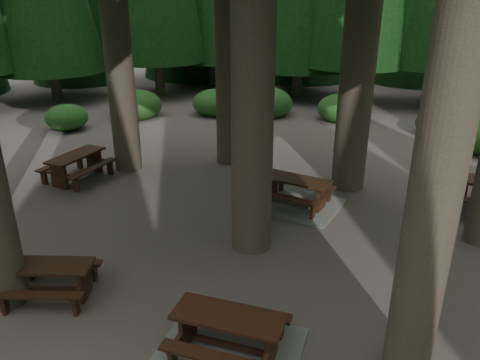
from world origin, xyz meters
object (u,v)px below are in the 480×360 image
(picnic_table_b, at_px, (77,163))
(picnic_table_c, at_px, (296,196))
(picnic_table_e, at_px, (50,275))
(picnic_table_a, at_px, (229,341))

(picnic_table_b, height_order, picnic_table_c, picnic_table_b)
(picnic_table_b, bearing_deg, picnic_table_c, -80.75)
(picnic_table_c, relative_size, picnic_table_e, 1.36)
(picnic_table_c, xyz_separation_m, picnic_table_e, (-3.37, -5.17, 0.20))
(picnic_table_b, xyz_separation_m, picnic_table_e, (3.02, -4.88, -0.07))
(picnic_table_a, xyz_separation_m, picnic_table_c, (-0.15, 5.52, 0.00))
(picnic_table_a, bearing_deg, picnic_table_c, 91.66)
(picnic_table_a, height_order, picnic_table_b, picnic_table_b)
(picnic_table_a, bearing_deg, picnic_table_b, 141.44)
(picnic_table_b, relative_size, picnic_table_e, 1.06)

